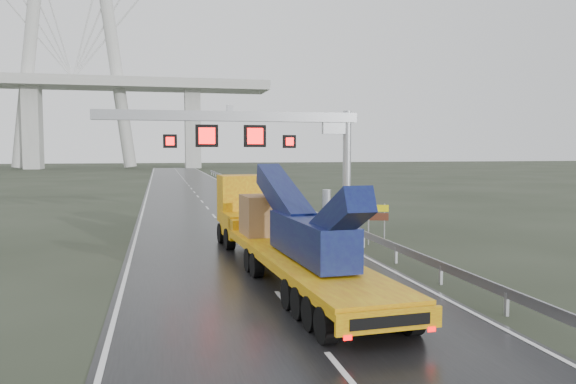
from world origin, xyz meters
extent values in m
plane|color=#252B1E|center=(0.00, 0.00, 0.00)|extent=(400.00, 400.00, 0.00)
cube|color=black|center=(0.00, 40.00, 0.01)|extent=(11.00, 200.00, 0.02)
cube|color=#AEADA9|center=(6.90, 18.00, 0.15)|extent=(1.20, 1.20, 0.30)
cylinder|color=#9FA1A8|center=(6.90, 18.00, 3.60)|extent=(0.48, 0.48, 7.20)
cube|color=#9FA1A8|center=(0.00, 18.00, 6.80)|extent=(14.80, 0.55, 0.55)
cube|color=#9FA1A8|center=(6.10, 18.00, 6.30)|extent=(1.40, 0.35, 0.90)
cube|color=#9FA1A8|center=(0.00, 18.00, 7.25)|extent=(0.35, 0.35, 0.35)
cube|color=black|center=(-1.30, 17.95, 5.70)|extent=(1.25, 0.25, 1.25)
cube|color=#FF0C0C|center=(-1.30, 17.81, 5.70)|extent=(0.90, 0.02, 0.90)
cube|color=black|center=(1.40, 17.95, 5.70)|extent=(1.25, 0.25, 1.25)
cube|color=#FF0C0C|center=(1.40, 17.81, 5.70)|extent=(0.90, 0.02, 0.90)
cube|color=black|center=(-3.30, 17.95, 5.40)|extent=(0.75, 0.25, 0.75)
cube|color=#FF0C0C|center=(-3.30, 17.81, 5.40)|extent=(0.54, 0.02, 0.54)
cube|color=black|center=(3.40, 17.95, 5.40)|extent=(0.75, 0.25, 0.75)
cube|color=#FF0C0C|center=(3.40, 17.81, 5.40)|extent=(0.54, 0.02, 0.54)
cube|color=#AEADA9|center=(-35.00, 140.00, 10.50)|extent=(4.00, 6.00, 21.00)
cube|color=#AEADA9|center=(5.00, 140.00, 10.50)|extent=(4.00, 6.00, 21.00)
cube|color=yellow|center=(1.03, 5.77, 1.01)|extent=(3.52, 13.67, 0.34)
cube|color=yellow|center=(1.45, -1.13, 0.82)|extent=(2.80, 0.29, 0.53)
cube|color=black|center=(1.46, -1.20, 0.82)|extent=(2.12, 0.15, 0.29)
cube|color=#FF0505|center=(0.35, -1.27, 0.53)|extent=(0.21, 0.05, 0.12)
cube|color=#FF0505|center=(2.57, -1.13, 0.53)|extent=(0.21, 0.05, 0.12)
cube|color=yellow|center=(0.60, 12.91, 1.40)|extent=(2.58, 1.31, 0.48)
cube|color=yellow|center=(0.51, 14.45, 1.16)|extent=(2.68, 3.05, 1.16)
cube|color=yellow|center=(0.40, 16.19, 2.32)|extent=(2.53, 2.08, 2.51)
cube|color=black|center=(0.34, 17.17, 2.61)|extent=(2.22, 0.18, 1.16)
cube|color=#10114B|center=(1.09, 4.80, 1.93)|extent=(1.70, 5.87, 1.35)
cube|color=#10114B|center=(0.89, 8.18, 3.09)|extent=(1.29, 5.37, 2.47)
cube|color=#10114B|center=(1.24, 2.39, 2.80)|extent=(1.10, 3.88, 2.33)
cylinder|color=#9FA1A8|center=(1.67, 4.84, 2.80)|extent=(0.31, 0.31, 1.55)
cube|color=#A7794B|center=(0.73, 10.78, 2.05)|extent=(2.25, 2.25, 1.74)
cylinder|color=black|center=(1.30, 1.43, 0.48)|extent=(2.86, 1.13, 0.97)
cylinder|color=black|center=(0.89, 8.18, 0.48)|extent=(2.86, 1.13, 0.97)
cylinder|color=black|center=(0.41, 15.99, 0.53)|extent=(2.67, 1.22, 1.06)
cylinder|color=#9FA1A8|center=(6.66, 13.77, 1.06)|extent=(0.07, 0.07, 2.11)
cylinder|color=#9FA1A8|center=(7.54, 13.77, 1.06)|extent=(0.07, 0.07, 2.11)
cube|color=#FFEC0D|center=(7.10, 13.77, 1.89)|extent=(1.19, 0.44, 0.35)
cube|color=#552718|center=(7.10, 13.77, 1.45)|extent=(1.19, 0.44, 0.40)
cube|color=red|center=(7.05, 17.39, 0.52)|extent=(0.64, 0.38, 1.04)
camera|label=1|loc=(-3.89, -13.48, 4.94)|focal=35.00mm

